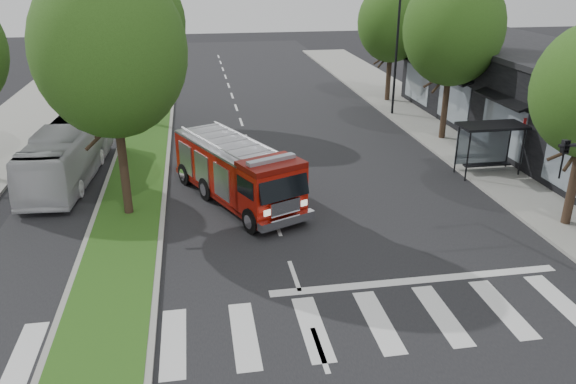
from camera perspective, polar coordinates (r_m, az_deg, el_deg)
name	(u,v)px	position (r m, az deg, el deg)	size (l,w,h in m)	color
ground	(294,276)	(19.35, 0.65, -8.50)	(140.00, 140.00, 0.00)	black
sidewalk_right	(490,159)	(32.10, 19.82, 3.16)	(5.00, 80.00, 0.15)	gray
median	(147,134)	(35.84, -14.13, 5.77)	(3.00, 50.00, 0.15)	gray
storefront_row	(574,112)	(33.88, 27.09, 7.29)	(8.00, 30.00, 5.00)	black
bus_shelter	(489,135)	(29.37, 19.79, 5.48)	(3.20, 1.60, 2.61)	black
tree_right_mid	(453,28)	(33.79, 16.46, 15.69)	(5.60, 5.60, 9.72)	black
tree_right_far	(392,22)	(43.05, 10.54, 16.60)	(5.00, 5.00, 8.73)	black
tree_median_near	(110,51)	(22.75, -17.64, 13.50)	(5.80, 5.80, 10.16)	black
tree_median_far	(139,22)	(36.61, -14.91, 16.31)	(5.60, 5.60, 9.72)	black
streetlight_right_far	(394,50)	(39.08, 10.76, 14.02)	(2.11, 0.20, 8.00)	black
fire_engine	(237,172)	(24.75, -5.24, 2.05)	(5.56, 8.48, 2.84)	#5C0A05
city_bus	(68,152)	(29.31, -21.43, 3.81)	(2.28, 9.73, 2.71)	silver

